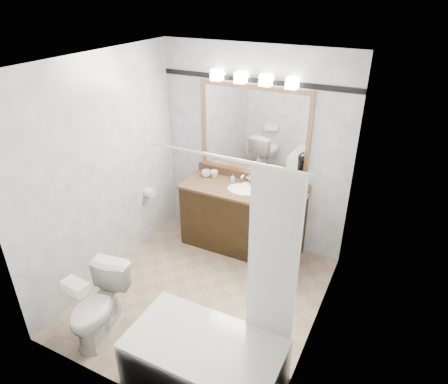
% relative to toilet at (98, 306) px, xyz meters
% --- Properties ---
extents(room, '(2.42, 2.62, 2.52)m').
position_rel_toilet_xyz_m(room, '(0.63, 0.92, 0.90)').
color(room, tan).
rests_on(room, ground).
extents(vanity, '(1.53, 0.58, 0.97)m').
position_rel_toilet_xyz_m(vanity, '(0.63, 1.94, 0.09)').
color(vanity, black).
rests_on(vanity, ground).
extents(mirror, '(1.40, 0.04, 1.10)m').
position_rel_toilet_xyz_m(mirror, '(0.63, 2.20, 1.15)').
color(mirror, '#AC794E').
rests_on(mirror, room).
extents(vanity_light_bar, '(1.02, 0.14, 0.12)m').
position_rel_toilet_xyz_m(vanity_light_bar, '(0.63, 2.15, 1.79)').
color(vanity_light_bar, silver).
rests_on(vanity_light_bar, room).
extents(accent_stripe, '(2.40, 0.01, 0.06)m').
position_rel_toilet_xyz_m(accent_stripe, '(0.63, 2.21, 1.75)').
color(accent_stripe, black).
rests_on(accent_stripe, room).
extents(bathtub, '(1.30, 0.75, 1.96)m').
position_rel_toilet_xyz_m(bathtub, '(1.18, 0.02, -0.07)').
color(bathtub, white).
rests_on(bathtub, ground).
extents(tp_roll, '(0.11, 0.12, 0.12)m').
position_rel_toilet_xyz_m(tp_roll, '(-0.51, 1.58, 0.35)').
color(tp_roll, white).
rests_on(tp_roll, room).
extents(toilet, '(0.49, 0.73, 0.70)m').
position_rel_toilet_xyz_m(toilet, '(0.00, 0.00, 0.00)').
color(toilet, white).
rests_on(toilet, ground).
extents(tissue_box, '(0.25, 0.15, 0.10)m').
position_rel_toilet_xyz_m(tissue_box, '(0.00, -0.20, 0.40)').
color(tissue_box, white).
rests_on(tissue_box, toilet).
extents(coffee_maker, '(0.20, 0.24, 0.38)m').
position_rel_toilet_xyz_m(coffee_maker, '(1.20, 1.87, 0.70)').
color(coffee_maker, black).
rests_on(coffee_maker, vanity).
extents(cup_left, '(0.13, 0.13, 0.09)m').
position_rel_toilet_xyz_m(cup_left, '(0.05, 2.05, 0.54)').
color(cup_left, white).
rests_on(cup_left, vanity).
extents(cup_right, '(0.10, 0.10, 0.09)m').
position_rel_toilet_xyz_m(cup_right, '(0.16, 2.08, 0.55)').
color(cup_right, white).
rests_on(cup_right, vanity).
extents(soap_bottle_a, '(0.05, 0.05, 0.09)m').
position_rel_toilet_xyz_m(soap_bottle_a, '(0.42, 2.07, 0.55)').
color(soap_bottle_a, white).
rests_on(soap_bottle_a, vanity).
extents(soap_bottle_b, '(0.08, 0.08, 0.09)m').
position_rel_toilet_xyz_m(soap_bottle_b, '(0.80, 2.14, 0.55)').
color(soap_bottle_b, white).
rests_on(soap_bottle_b, vanity).
extents(soap_bar, '(0.09, 0.06, 0.03)m').
position_rel_toilet_xyz_m(soap_bar, '(0.61, 2.05, 0.51)').
color(soap_bar, beige).
rests_on(soap_bar, vanity).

